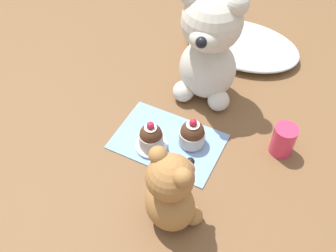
# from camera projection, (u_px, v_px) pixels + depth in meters

# --- Properties ---
(ground_plane) EXTENTS (4.00, 4.00, 0.00)m
(ground_plane) POSITION_uv_depth(u_px,v_px,m) (168.00, 142.00, 0.91)
(ground_plane) COLOR brown
(knitted_placemat) EXTENTS (0.24, 0.16, 0.01)m
(knitted_placemat) POSITION_uv_depth(u_px,v_px,m) (168.00, 141.00, 0.91)
(knitted_placemat) COLOR #7A9ED1
(knitted_placemat) RESTS_ON ground_plane
(tulle_cloth) EXTENTS (0.33, 0.22, 0.04)m
(tulle_cloth) POSITION_uv_depth(u_px,v_px,m) (241.00, 44.00, 1.11)
(tulle_cloth) COLOR white
(tulle_cloth) RESTS_ON ground_plane
(teddy_bear_cream) EXTENTS (0.15, 0.16, 0.29)m
(teddy_bear_cream) POSITION_uv_depth(u_px,v_px,m) (209.00, 47.00, 0.90)
(teddy_bear_cream) COLOR beige
(teddy_bear_cream) RESTS_ON ground_plane
(teddy_bear_tan) EXTENTS (0.13, 0.12, 0.20)m
(teddy_bear_tan) POSITION_uv_depth(u_px,v_px,m) (171.00, 194.00, 0.71)
(teddy_bear_tan) COLOR #A3703D
(teddy_bear_tan) RESTS_ON ground_plane
(cupcake_near_cream_bear) EXTENTS (0.06, 0.06, 0.08)m
(cupcake_near_cream_bear) POSITION_uv_depth(u_px,v_px,m) (192.00, 134.00, 0.88)
(cupcake_near_cream_bear) COLOR #B2ADA3
(cupcake_near_cream_bear) RESTS_ON knitted_placemat
(saucer_plate) EXTENTS (0.07, 0.07, 0.01)m
(saucer_plate) POSITION_uv_depth(u_px,v_px,m) (151.00, 145.00, 0.89)
(saucer_plate) COLOR white
(saucer_plate) RESTS_ON knitted_placemat
(cupcake_near_tan_bear) EXTENTS (0.06, 0.06, 0.07)m
(cupcake_near_tan_bear) POSITION_uv_depth(u_px,v_px,m) (151.00, 137.00, 0.87)
(cupcake_near_tan_bear) COLOR #B2ADA3
(cupcake_near_tan_bear) RESTS_ON saucer_plate
(juice_glass) EXTENTS (0.05, 0.05, 0.08)m
(juice_glass) POSITION_uv_depth(u_px,v_px,m) (283.00, 140.00, 0.86)
(juice_glass) COLOR #DB3356
(juice_glass) RESTS_ON ground_plane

